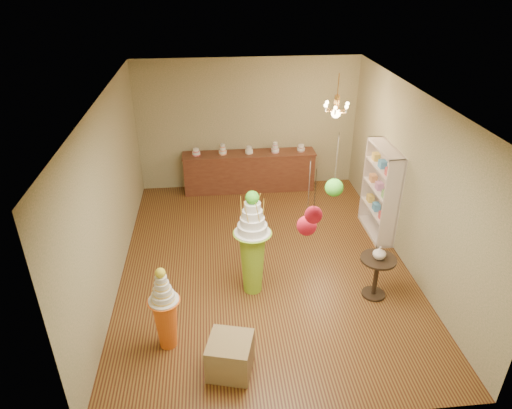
{
  "coord_description": "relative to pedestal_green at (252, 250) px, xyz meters",
  "views": [
    {
      "loc": [
        -0.83,
        -6.71,
        4.83
      ],
      "look_at": [
        -0.14,
        0.0,
        1.19
      ],
      "focal_mm": 32.0,
      "sensor_mm": 36.0,
      "label": 1
    }
  ],
  "objects": [
    {
      "name": "floor",
      "position": [
        0.28,
        0.75,
        -0.79
      ],
      "size": [
        6.5,
        6.5,
        0.0
      ],
      "primitive_type": "plane",
      "color": "brown",
      "rests_on": "ground"
    },
    {
      "name": "ceiling",
      "position": [
        0.28,
        0.75,
        2.21
      ],
      "size": [
        6.5,
        6.5,
        0.0
      ],
      "primitive_type": "plane",
      "rotation": [
        3.14,
        0.0,
        0.0
      ],
      "color": "silver",
      "rests_on": "ground"
    },
    {
      "name": "wall_back",
      "position": [
        0.28,
        4.0,
        0.71
      ],
      "size": [
        5.0,
        0.04,
        3.0
      ],
      "primitive_type": "cube",
      "color": "#99936C",
      "rests_on": "ground"
    },
    {
      "name": "wall_front",
      "position": [
        0.28,
        -2.5,
        0.71
      ],
      "size": [
        5.0,
        0.04,
        3.0
      ],
      "primitive_type": "cube",
      "color": "#99936C",
      "rests_on": "ground"
    },
    {
      "name": "wall_left",
      "position": [
        -2.22,
        0.75,
        0.71
      ],
      "size": [
        0.04,
        6.5,
        3.0
      ],
      "primitive_type": "cube",
      "color": "#99936C",
      "rests_on": "ground"
    },
    {
      "name": "wall_right",
      "position": [
        2.78,
        0.75,
        0.71
      ],
      "size": [
        0.04,
        6.5,
        3.0
      ],
      "primitive_type": "cube",
      "color": "#99936C",
      "rests_on": "ground"
    },
    {
      "name": "pedestal_green",
      "position": [
        0.0,
        0.0,
        0.0
      ],
      "size": [
        0.64,
        0.64,
        1.82
      ],
      "rotation": [
        0.0,
        0.0,
        0.13
      ],
      "color": "#88BC29",
      "rests_on": "floor"
    },
    {
      "name": "pedestal_orange",
      "position": [
        -1.3,
        -1.1,
        -0.26
      ],
      "size": [
        0.48,
        0.48,
        1.32
      ],
      "rotation": [
        0.0,
        0.0,
        0.17
      ],
      "color": "orange",
      "rests_on": "floor"
    },
    {
      "name": "burlap_riser",
      "position": [
        -0.45,
        -1.64,
        -0.53
      ],
      "size": [
        0.68,
        0.68,
        0.51
      ],
      "primitive_type": "cube",
      "rotation": [
        0.0,
        0.0,
        -0.26
      ],
      "color": "#8F774E",
      "rests_on": "floor"
    },
    {
      "name": "sideboard",
      "position": [
        0.28,
        3.72,
        -0.31
      ],
      "size": [
        3.04,
        0.54,
        1.16
      ],
      "color": "#592C1C",
      "rests_on": "floor"
    },
    {
      "name": "shelving_unit",
      "position": [
        2.61,
        1.55,
        0.12
      ],
      "size": [
        0.33,
        1.2,
        1.8
      ],
      "color": "beige",
      "rests_on": "floor"
    },
    {
      "name": "round_table",
      "position": [
        1.94,
        -0.34,
        -0.32
      ],
      "size": [
        0.65,
        0.65,
        0.72
      ],
      "rotation": [
        0.0,
        0.0,
        -0.18
      ],
      "color": "black",
      "rests_on": "floor"
    },
    {
      "name": "vase",
      "position": [
        1.94,
        -0.34,
        0.04
      ],
      "size": [
        0.22,
        0.22,
        0.21
      ],
      "primitive_type": "imported",
      "rotation": [
        0.0,
        0.0,
        -0.08
      ],
      "color": "beige",
      "rests_on": "round_table"
    },
    {
      "name": "pom_red_left",
      "position": [
        0.47,
        -1.59,
        1.37
      ],
      "size": [
        0.23,
        0.23,
        0.97
      ],
      "color": "#3E362C",
      "rests_on": "ceiling"
    },
    {
      "name": "pom_green_mid",
      "position": [
        0.97,
        -0.89,
        1.48
      ],
      "size": [
        0.23,
        0.23,
        0.85
      ],
      "color": "#3E362C",
      "rests_on": "ceiling"
    },
    {
      "name": "pom_red_right",
      "position": [
        0.46,
        -1.91,
        1.69
      ],
      "size": [
        0.19,
        0.19,
        0.62
      ],
      "color": "#3E362C",
      "rests_on": "ceiling"
    },
    {
      "name": "chandelier",
      "position": [
        1.81,
        2.26,
        1.52
      ],
      "size": [
        0.61,
        0.61,
        0.85
      ],
      "rotation": [
        0.0,
        0.0,
        0.17
      ],
      "color": "#C48C45",
      "rests_on": "ceiling"
    }
  ]
}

